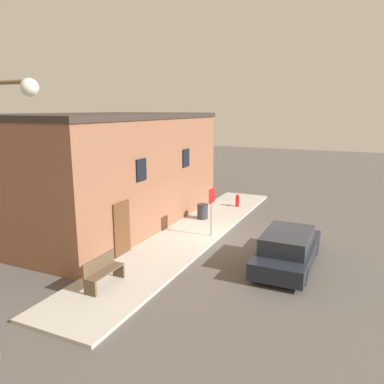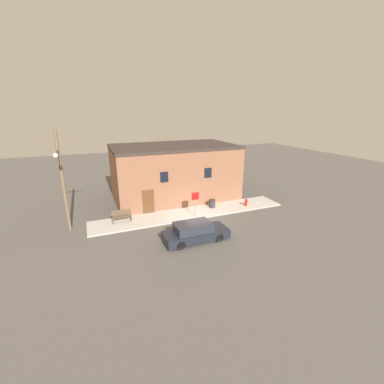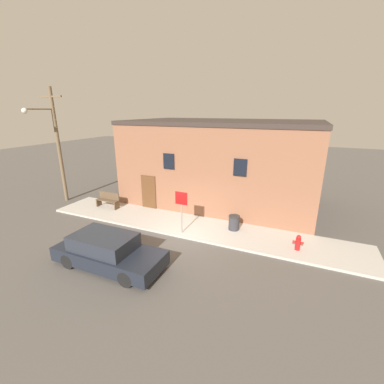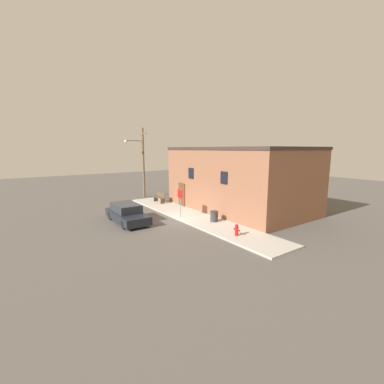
{
  "view_description": "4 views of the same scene",
  "coord_description": "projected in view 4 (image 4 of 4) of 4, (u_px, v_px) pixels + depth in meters",
  "views": [
    {
      "loc": [
        -14.81,
        -5.49,
        5.63
      ],
      "look_at": [
        0.02,
        1.36,
        2.0
      ],
      "focal_mm": 35.0,
      "sensor_mm": 36.0,
      "label": 1
    },
    {
      "loc": [
        -7.95,
        -18.09,
        8.72
      ],
      "look_at": [
        0.02,
        1.36,
        2.0
      ],
      "focal_mm": 24.0,
      "sensor_mm": 36.0,
      "label": 2
    },
    {
      "loc": [
        5.11,
        -10.2,
        6.04
      ],
      "look_at": [
        0.02,
        1.36,
        2.0
      ],
      "focal_mm": 24.0,
      "sensor_mm": 36.0,
      "label": 3
    },
    {
      "loc": [
        15.93,
        -9.76,
        5.29
      ],
      "look_at": [
        0.02,
        1.36,
        2.0
      ],
      "focal_mm": 24.0,
      "sensor_mm": 36.0,
      "label": 4
    }
  ],
  "objects": [
    {
      "name": "stop_sign",
      "position": [
        180.0,
        198.0,
        19.29
      ],
      "size": [
        0.65,
        0.06,
        2.16
      ],
      "color": "gray",
      "rests_on": "sidewalk"
    },
    {
      "name": "fire_hydrant",
      "position": [
        237.0,
        230.0,
        15.41
      ],
      "size": [
        0.46,
        0.22,
        0.71
      ],
      "color": "red",
      "rests_on": "sidewalk"
    },
    {
      "name": "trash_bin",
      "position": [
        214.0,
        216.0,
        18.41
      ],
      "size": [
        0.58,
        0.58,
        0.76
      ],
      "color": "#333338",
      "rests_on": "sidewalk"
    },
    {
      "name": "ground_plane",
      "position": [
        177.0,
        220.0,
        19.27
      ],
      "size": [
        80.0,
        80.0,
        0.0
      ],
      "primitive_type": "plane",
      "color": "#56514C"
    },
    {
      "name": "utility_pole",
      "position": [
        142.0,
        160.0,
        27.47
      ],
      "size": [
        1.8,
        2.14,
        7.45
      ],
      "color": "brown",
      "rests_on": "ground"
    },
    {
      "name": "sidewalk",
      "position": [
        192.0,
        216.0,
        20.03
      ],
      "size": [
        17.31,
        2.73,
        0.12
      ],
      "color": "#BCB7AD",
      "rests_on": "ground"
    },
    {
      "name": "parked_car",
      "position": [
        127.0,
        213.0,
        18.66
      ],
      "size": [
        4.53,
        1.8,
        1.33
      ],
      "color": "black",
      "rests_on": "ground"
    },
    {
      "name": "bench",
      "position": [
        160.0,
        198.0,
        24.97
      ],
      "size": [
        1.53,
        0.44,
        0.95
      ],
      "color": "brown",
      "rests_on": "sidewalk"
    },
    {
      "name": "brick_building",
      "position": [
        239.0,
        179.0,
        22.32
      ],
      "size": [
        12.07,
        7.24,
        5.43
      ],
      "color": "#8E5B42",
      "rests_on": "ground"
    }
  ]
}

